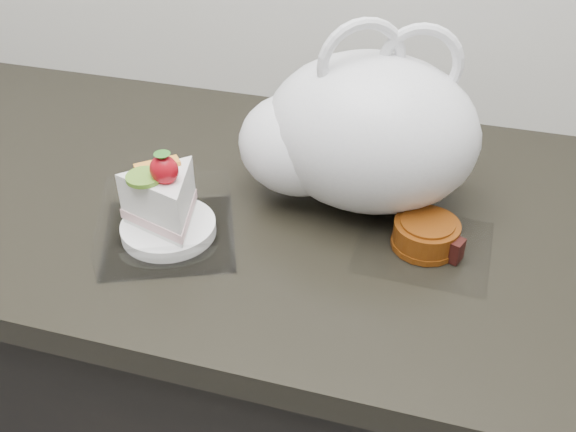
{
  "coord_description": "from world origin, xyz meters",
  "views": [
    {
      "loc": [
        0.23,
        0.96,
        1.43
      ],
      "look_at": [
        0.05,
        1.6,
        0.94
      ],
      "focal_mm": 40.0,
      "sensor_mm": 36.0,
      "label": 1
    }
  ],
  "objects": [
    {
      "name": "mooncake_wrap",
      "position": [
        0.22,
        1.64,
        0.92
      ],
      "size": [
        0.17,
        0.16,
        0.04
      ],
      "rotation": [
        0.0,
        0.0,
        0.14
      ],
      "color": "white",
      "rests_on": "counter"
    },
    {
      "name": "plastic_bag",
      "position": [
        0.11,
        1.72,
        1.01
      ],
      "size": [
        0.38,
        0.31,
        0.27
      ],
      "rotation": [
        0.0,
        0.0,
        0.37
      ],
      "color": "white",
      "rests_on": "counter"
    },
    {
      "name": "counter",
      "position": [
        0.0,
        1.69,
        0.45
      ],
      "size": [
        2.04,
        0.64,
        0.9
      ],
      "color": "black",
      "rests_on": "ground"
    },
    {
      "name": "cake_tray",
      "position": [
        -0.11,
        1.56,
        0.94
      ],
      "size": [
        0.22,
        0.22,
        0.13
      ],
      "rotation": [
        0.0,
        0.0,
        0.4
      ],
      "color": "white",
      "rests_on": "counter"
    }
  ]
}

